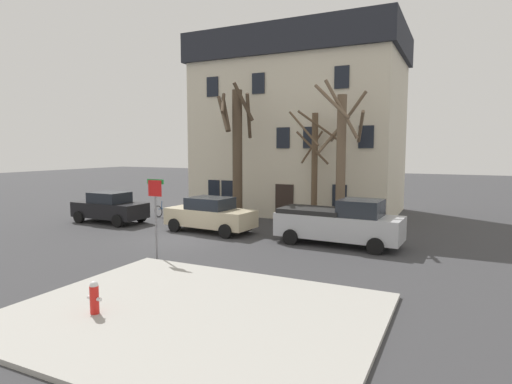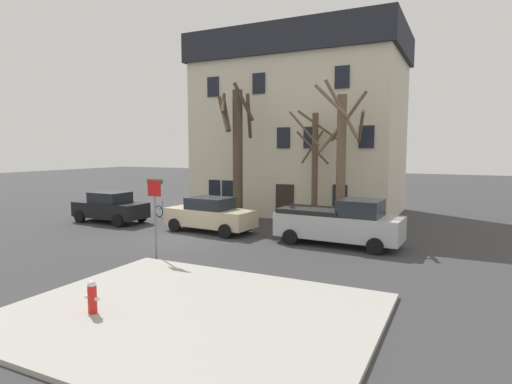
{
  "view_description": "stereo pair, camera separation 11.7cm",
  "coord_description": "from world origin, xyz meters",
  "px_view_note": "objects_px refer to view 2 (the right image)",
  "views": [
    {
      "loc": [
        11.53,
        -15.72,
        4.17
      ],
      "look_at": [
        2.58,
        2.8,
        2.06
      ],
      "focal_mm": 29.59,
      "sensor_mm": 36.0,
      "label": 1
    },
    {
      "loc": [
        11.63,
        -15.67,
        4.17
      ],
      "look_at": [
        2.58,
        2.8,
        2.06
      ],
      "focal_mm": 29.59,
      "sensor_mm": 36.0,
      "label": 2
    }
  ],
  "objects_px": {
    "car_black_sedan": "(110,207)",
    "tree_bare_mid": "(314,165)",
    "car_beige_sedan": "(210,215)",
    "street_sign_pole": "(155,204)",
    "bicycle_leaning": "(165,212)",
    "fire_hydrant": "(92,296)",
    "pickup_truck_silver": "(339,223)",
    "tree_bare_near": "(237,150)",
    "building_main": "(300,124)",
    "tree_bare_far": "(341,155)"
  },
  "relations": [
    {
      "from": "fire_hydrant",
      "to": "bicycle_leaning",
      "type": "relative_size",
      "value": 0.48
    },
    {
      "from": "tree_bare_far",
      "to": "pickup_truck_silver",
      "type": "relative_size",
      "value": 1.37
    },
    {
      "from": "car_black_sedan",
      "to": "tree_bare_mid",
      "type": "bearing_deg",
      "value": 21.31
    },
    {
      "from": "tree_bare_near",
      "to": "tree_bare_far",
      "type": "bearing_deg",
      "value": -0.72
    },
    {
      "from": "street_sign_pole",
      "to": "car_black_sedan",
      "type": "bearing_deg",
      "value": 145.36
    },
    {
      "from": "car_black_sedan",
      "to": "bicycle_leaning",
      "type": "bearing_deg",
      "value": 56.75
    },
    {
      "from": "tree_bare_near",
      "to": "tree_bare_far",
      "type": "distance_m",
      "value": 5.95
    },
    {
      "from": "street_sign_pole",
      "to": "tree_bare_far",
      "type": "bearing_deg",
      "value": 59.5
    },
    {
      "from": "tree_bare_near",
      "to": "tree_bare_mid",
      "type": "bearing_deg",
      "value": 12.69
    },
    {
      "from": "tree_bare_near",
      "to": "pickup_truck_silver",
      "type": "bearing_deg",
      "value": -24.55
    },
    {
      "from": "car_black_sedan",
      "to": "street_sign_pole",
      "type": "relative_size",
      "value": 1.42
    },
    {
      "from": "tree_bare_mid",
      "to": "car_black_sedan",
      "type": "distance_m",
      "value": 11.69
    },
    {
      "from": "building_main",
      "to": "fire_hydrant",
      "type": "xyz_separation_m",
      "value": [
        1.72,
        -19.38,
        -5.24
      ]
    },
    {
      "from": "building_main",
      "to": "tree_bare_mid",
      "type": "relative_size",
      "value": 2.13
    },
    {
      "from": "car_beige_sedan",
      "to": "car_black_sedan",
      "type": "bearing_deg",
      "value": -178.41
    },
    {
      "from": "tree_bare_mid",
      "to": "street_sign_pole",
      "type": "xyz_separation_m",
      "value": [
        -3.16,
        -9.33,
        -1.21
      ]
    },
    {
      "from": "car_black_sedan",
      "to": "car_beige_sedan",
      "type": "relative_size",
      "value": 0.92
    },
    {
      "from": "tree_bare_mid",
      "to": "car_black_sedan",
      "type": "height_order",
      "value": "tree_bare_mid"
    },
    {
      "from": "car_black_sedan",
      "to": "tree_bare_far",
      "type": "bearing_deg",
      "value": 14.2
    },
    {
      "from": "tree_bare_mid",
      "to": "car_beige_sedan",
      "type": "height_order",
      "value": "tree_bare_mid"
    },
    {
      "from": "building_main",
      "to": "car_beige_sedan",
      "type": "distance_m",
      "value": 10.24
    },
    {
      "from": "building_main",
      "to": "street_sign_pole",
      "type": "height_order",
      "value": "building_main"
    },
    {
      "from": "building_main",
      "to": "tree_bare_near",
      "type": "height_order",
      "value": "building_main"
    },
    {
      "from": "pickup_truck_silver",
      "to": "street_sign_pole",
      "type": "distance_m",
      "value": 7.84
    },
    {
      "from": "street_sign_pole",
      "to": "tree_bare_mid",
      "type": "bearing_deg",
      "value": 71.31
    },
    {
      "from": "tree_bare_near",
      "to": "bicycle_leaning",
      "type": "xyz_separation_m",
      "value": [
        -4.71,
        -0.57,
        -3.76
      ]
    },
    {
      "from": "car_beige_sedan",
      "to": "bicycle_leaning",
      "type": "distance_m",
      "value": 5.43
    },
    {
      "from": "car_beige_sedan",
      "to": "pickup_truck_silver",
      "type": "height_order",
      "value": "pickup_truck_silver"
    },
    {
      "from": "bicycle_leaning",
      "to": "tree_bare_mid",
      "type": "bearing_deg",
      "value": 9.66
    },
    {
      "from": "car_beige_sedan",
      "to": "bicycle_leaning",
      "type": "xyz_separation_m",
      "value": [
        -4.82,
        2.46,
        -0.51
      ]
    },
    {
      "from": "street_sign_pole",
      "to": "tree_bare_near",
      "type": "bearing_deg",
      "value": 97.15
    },
    {
      "from": "street_sign_pole",
      "to": "pickup_truck_silver",
      "type": "bearing_deg",
      "value": 43.32
    },
    {
      "from": "car_beige_sedan",
      "to": "tree_bare_far",
      "type": "bearing_deg",
      "value": 26.8
    },
    {
      "from": "car_beige_sedan",
      "to": "street_sign_pole",
      "type": "distance_m",
      "value": 5.58
    },
    {
      "from": "tree_bare_mid",
      "to": "pickup_truck_silver",
      "type": "bearing_deg",
      "value": -58.14
    },
    {
      "from": "fire_hydrant",
      "to": "tree_bare_far",
      "type": "bearing_deg",
      "value": 78.96
    },
    {
      "from": "tree_bare_far",
      "to": "fire_hydrant",
      "type": "distance_m",
      "value": 14.12
    },
    {
      "from": "building_main",
      "to": "bicycle_leaning",
      "type": "bearing_deg",
      "value": -134.62
    },
    {
      "from": "tree_bare_near",
      "to": "pickup_truck_silver",
      "type": "height_order",
      "value": "tree_bare_near"
    },
    {
      "from": "building_main",
      "to": "tree_bare_mid",
      "type": "bearing_deg",
      "value": -61.91
    },
    {
      "from": "car_beige_sedan",
      "to": "street_sign_pole",
      "type": "relative_size",
      "value": 1.54
    },
    {
      "from": "tree_bare_near",
      "to": "tree_bare_mid",
      "type": "distance_m",
      "value": 4.39
    },
    {
      "from": "car_black_sedan",
      "to": "bicycle_leaning",
      "type": "relative_size",
      "value": 2.49
    },
    {
      "from": "tree_bare_mid",
      "to": "bicycle_leaning",
      "type": "height_order",
      "value": "tree_bare_mid"
    },
    {
      "from": "tree_bare_near",
      "to": "fire_hydrant",
      "type": "height_order",
      "value": "tree_bare_near"
    },
    {
      "from": "fire_hydrant",
      "to": "bicycle_leaning",
      "type": "height_order",
      "value": "bicycle_leaning"
    },
    {
      "from": "car_black_sedan",
      "to": "fire_hydrant",
      "type": "xyz_separation_m",
      "value": [
        9.76,
        -10.34,
        -0.32
      ]
    },
    {
      "from": "car_black_sedan",
      "to": "car_beige_sedan",
      "type": "height_order",
      "value": "car_beige_sedan"
    },
    {
      "from": "tree_bare_far",
      "to": "car_black_sedan",
      "type": "relative_size",
      "value": 1.74
    },
    {
      "from": "tree_bare_far",
      "to": "street_sign_pole",
      "type": "distance_m",
      "value": 9.8
    }
  ]
}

